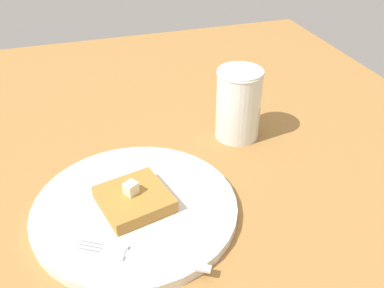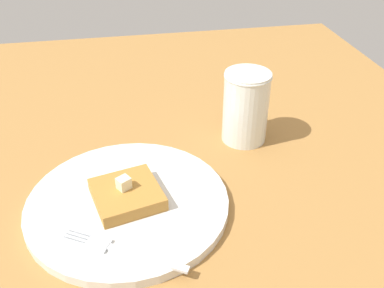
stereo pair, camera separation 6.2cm
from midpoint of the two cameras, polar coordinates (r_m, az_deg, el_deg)
The scene contains 6 objects.
table_surface at distance 62.27cm, azimuth -14.58°, elevation -7.99°, with size 124.67×124.67×2.75cm, color #9E6F38.
plate at distance 57.73cm, azimuth -10.68°, elevation -8.47°, with size 26.90×26.90×1.30cm.
toast_slice_center at distance 56.76cm, azimuth -10.84°, elevation -7.37°, with size 8.47×8.42×1.82cm, color #AD7631.
butter_pat_primary at distance 55.86cm, azimuth -11.32°, elevation -5.92°, with size 1.61×1.45×1.61cm, color #F0E9C3.
fork at distance 51.06cm, azimuth -11.44°, elevation -14.49°, with size 9.37×14.51×0.36cm.
syrup_jar at distance 69.53cm, azimuth 3.65°, elevation 4.96°, with size 7.47×7.47×11.82cm.
Camera 1 is at (46.50, -1.63, 41.91)cm, focal length 40.00 mm.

